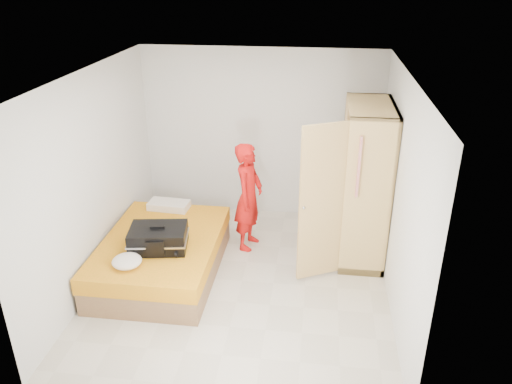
# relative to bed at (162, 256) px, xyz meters

# --- Properties ---
(room) EXTENTS (4.00, 4.02, 2.60)m
(room) POSITION_rel_bed_xyz_m (1.05, -0.06, 1.05)
(room) COLOR beige
(room) RESTS_ON ground
(bed) EXTENTS (1.42, 2.02, 0.50)m
(bed) POSITION_rel_bed_xyz_m (0.00, 0.00, 0.00)
(bed) COLOR olive
(bed) RESTS_ON ground
(wardrobe) EXTENTS (1.11, 1.45, 2.10)m
(wardrobe) POSITION_rel_bed_xyz_m (2.50, 0.78, 0.75)
(wardrobe) COLOR #DEC26C
(wardrobe) RESTS_ON ground
(person) EXTENTS (0.47, 0.62, 1.53)m
(person) POSITION_rel_bed_xyz_m (1.01, 0.83, 0.51)
(person) COLOR red
(person) RESTS_ON ground
(suitcase) EXTENTS (0.77, 0.61, 0.30)m
(suitcase) POSITION_rel_bed_xyz_m (0.05, -0.21, 0.38)
(suitcase) COLOR black
(suitcase) RESTS_ON bed
(round_cushion) EXTENTS (0.34, 0.34, 0.13)m
(round_cushion) POSITION_rel_bed_xyz_m (-0.19, -0.65, 0.31)
(round_cushion) COLOR silver
(round_cushion) RESTS_ON bed
(pillow) EXTENTS (0.59, 0.33, 0.10)m
(pillow) POSITION_rel_bed_xyz_m (-0.13, 0.85, 0.30)
(pillow) COLOR silver
(pillow) RESTS_ON bed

